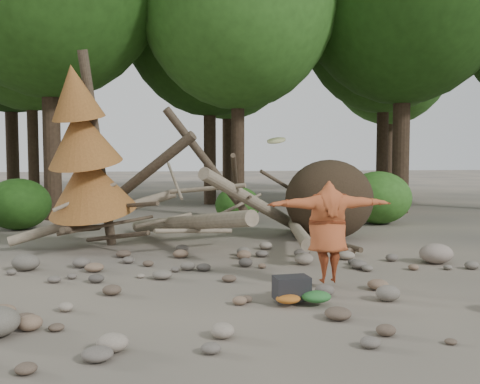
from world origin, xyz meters
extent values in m
plane|color=#514C44|center=(0.00, 0.00, 0.00)|extent=(120.00, 120.00, 0.00)
ellipsoid|color=#332619|center=(2.60, 4.30, 0.99)|extent=(2.20, 1.87, 1.98)
cylinder|color=gray|center=(-1.00, 3.70, 0.55)|extent=(2.61, 5.11, 1.08)
cylinder|color=gray|center=(0.80, 4.20, 0.90)|extent=(3.18, 3.71, 1.90)
cylinder|color=brown|center=(-2.20, 4.60, 1.40)|extent=(3.08, 1.91, 2.49)
cylinder|color=gray|center=(1.60, 3.50, 0.35)|extent=(1.13, 4.98, 0.43)
cylinder|color=brown|center=(-0.30, 4.80, 1.80)|extent=(2.39, 1.03, 2.89)
cylinder|color=gray|center=(-3.00, 4.00, 0.70)|extent=(3.71, 0.86, 1.20)
cylinder|color=#4C3F30|center=(-2.50, 3.50, 0.30)|extent=(1.52, 1.70, 0.49)
cylinder|color=gray|center=(0.20, 4.40, 0.80)|extent=(1.57, 0.85, 0.69)
cylinder|color=#4C3F30|center=(1.80, 4.90, 1.20)|extent=(1.92, 1.25, 1.10)
cylinder|color=gray|center=(-1.20, 4.20, 1.50)|extent=(0.37, 1.42, 0.85)
cylinder|color=#4C3F30|center=(2.20, 3.20, 0.15)|extent=(0.79, 2.54, 0.12)
cylinder|color=gray|center=(-0.80, 3.10, 0.45)|extent=(1.78, 1.11, 0.29)
cylinder|color=#4C3F30|center=(-2.90, 3.80, 2.20)|extent=(0.67, 1.13, 4.35)
cone|color=brown|center=(-3.06, 3.49, 1.50)|extent=(2.06, 2.13, 1.86)
cone|color=brown|center=(-3.16, 3.28, 2.50)|extent=(1.71, 1.78, 1.65)
cone|color=brown|center=(-3.26, 3.09, 3.40)|extent=(1.23, 1.30, 1.41)
cylinder|color=#38281C|center=(-5.00, 9.50, 4.48)|extent=(0.56, 0.56, 8.96)
cylinder|color=#38281C|center=(1.00, 9.20, 3.57)|extent=(0.44, 0.44, 7.14)
cylinder|color=#38281C|center=(7.00, 9.80, 4.72)|extent=(0.60, 0.60, 9.45)
cylinder|color=#38281C|center=(-6.50, 13.50, 3.78)|extent=(0.42, 0.42, 7.56)
ellipsoid|color=#326A20|center=(-6.50, 13.50, 7.78)|extent=(6.91, 6.91, 7.95)
cylinder|color=#38281C|center=(0.50, 14.20, 4.27)|extent=(0.52, 0.52, 8.54)
cylinder|color=#38281C|center=(8.00, 13.80, 4.06)|extent=(0.50, 0.50, 8.12)
ellipsoid|color=#285919|center=(8.00, 13.80, 8.35)|extent=(7.42, 7.42, 8.91)
cylinder|color=#38281C|center=(-9.00, 20.00, 4.83)|extent=(0.62, 0.62, 9.66)
cylinder|color=#38281C|center=(2.00, 20.50, 4.38)|extent=(0.54, 0.54, 8.75)
ellipsoid|color=#326A20|center=(2.00, 20.50, 9.00)|extent=(8.00, 8.00, 10.00)
cylinder|color=#38281C|center=(11.00, 20.00, 3.92)|extent=(0.46, 0.46, 7.84)
ellipsoid|color=#285919|center=(11.00, 20.00, 8.06)|extent=(7.17, 7.17, 8.60)
ellipsoid|color=#1E4612|center=(-5.50, 7.20, 0.72)|extent=(1.80, 1.80, 1.44)
ellipsoid|color=#285919|center=(0.80, 7.80, 0.56)|extent=(1.40, 1.40, 1.12)
ellipsoid|color=#326A20|center=(5.00, 7.00, 0.80)|extent=(2.00, 2.00, 1.60)
imported|color=#A74A25|center=(1.11, -0.31, 0.89)|extent=(2.00, 0.60, 1.61)
cylinder|color=tan|center=(0.30, -0.15, 2.32)|extent=(0.32, 0.33, 0.14)
cube|color=black|center=(0.32, -1.17, 0.16)|extent=(0.52, 0.37, 0.33)
ellipsoid|color=#28642B|center=(0.63, -1.34, 0.08)|extent=(0.42, 0.35, 0.16)
ellipsoid|color=#A0561B|center=(0.23, -1.34, 0.06)|extent=(0.35, 0.28, 0.13)
ellipsoid|color=gray|center=(3.75, 1.15, 0.19)|extent=(0.64, 0.58, 0.39)
ellipsoid|color=#605A51|center=(-3.95, 1.61, 0.15)|extent=(0.50, 0.45, 0.30)
camera|label=1|loc=(-1.46, -8.42, 2.10)|focal=40.00mm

